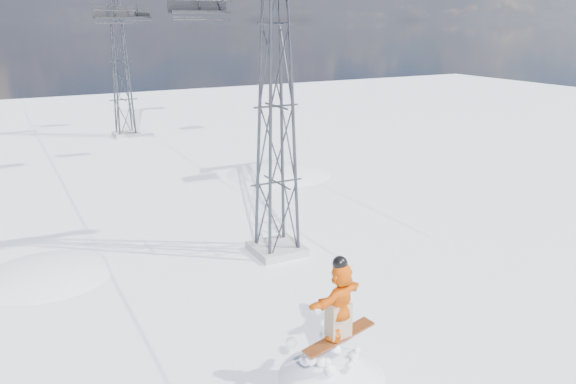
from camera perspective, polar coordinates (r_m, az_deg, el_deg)
name	(u,v)px	position (r m, az deg, el deg)	size (l,w,h in m)	color
ground	(394,371)	(14.87, 10.72, -17.43)	(120.00, 120.00, 0.00)	white
snow_terrain	(89,343)	(35.63, -19.54, -14.27)	(39.00, 37.00, 22.00)	white
lift_tower_near	(276,107)	(19.68, -1.22, 8.63)	(5.20, 1.80, 11.43)	#999999
lift_tower_far	(120,62)	(43.37, -16.69, 12.55)	(5.20, 1.80, 11.43)	#999999
lift_chair_near	(199,5)	(19.76, -9.03, 18.25)	(2.03, 0.59, 2.52)	black
lift_chair_mid	(187,9)	(35.04, -10.26, 17.79)	(1.90, 0.55, 2.36)	black
lift_chair_far	(114,14)	(32.91, -17.26, 16.93)	(2.17, 0.62, 2.69)	black
lift_chair_extra	(137,14)	(46.57, -15.06, 17.05)	(2.07, 0.59, 2.56)	black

